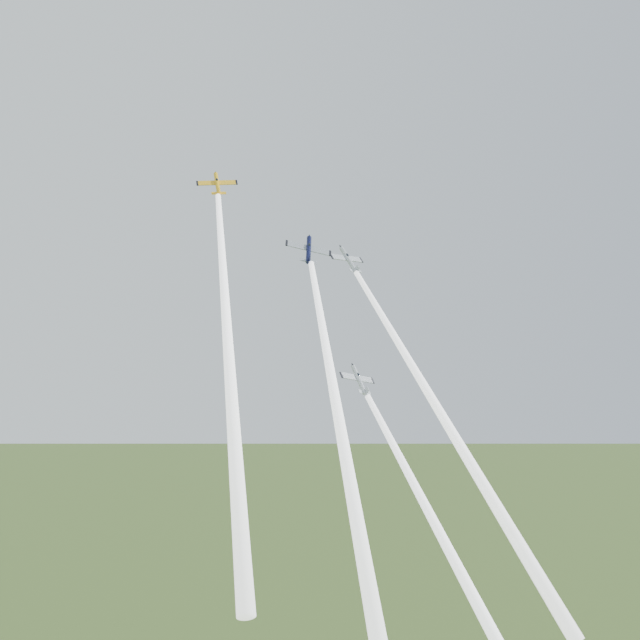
{
  "coord_description": "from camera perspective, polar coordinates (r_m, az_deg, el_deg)",
  "views": [
    {
      "loc": [
        -47.18,
        -128.7,
        82.57
      ],
      "look_at": [
        0.0,
        -6.0,
        92.0
      ],
      "focal_mm": 45.0,
      "sensor_mm": 36.0,
      "label": 1
    }
  ],
  "objects": [
    {
      "name": "smoke_trail_yellow",
      "position": [
        114.43,
        -6.48,
        -2.95
      ],
      "size": [
        9.69,
        46.65,
        59.29
      ],
      "primitive_type": null,
      "rotation": [
        -0.66,
        0.0,
        -0.16
      ],
      "color": "white"
    },
    {
      "name": "plane_silver_low",
      "position": [
        126.8,
        2.78,
        -4.26
      ],
      "size": [
        7.65,
        7.32,
        7.06
      ],
      "primitive_type": null,
      "rotation": [
        0.91,
        0.13,
        0.33
      ],
      "color": "#AFB6BE"
    },
    {
      "name": "plane_yellow",
      "position": [
        142.87,
        -7.32,
        9.58
      ],
      "size": [
        7.54,
        6.4,
        6.84
      ],
      "primitive_type": null,
      "rotation": [
        0.91,
        -0.08,
        -0.16
      ],
      "color": "yellow"
    },
    {
      "name": "smoke_trail_silver_right",
      "position": [
        130.32,
        9.32,
        -7.81
      ],
      "size": [
        18.09,
        42.63,
        56.56
      ],
      "primitive_type": null,
      "rotation": [
        -0.66,
        0.0,
        0.36
      ],
      "color": "white"
    },
    {
      "name": "smoke_trail_navy",
      "position": [
        111.94,
        1.5,
        -7.92
      ],
      "size": [
        8.73,
        42.8,
        54.23
      ],
      "primitive_type": null,
      "rotation": [
        -0.66,
        0.0,
        -0.15
      ],
      "color": "white"
    },
    {
      "name": "plane_silver_right",
      "position": [
        147.47,
        2.04,
        4.31
      ],
      "size": [
        9.49,
        8.2,
        7.02
      ],
      "primitive_type": null,
      "rotation": [
        0.91,
        -0.01,
        0.36
      ],
      "color": "silver"
    },
    {
      "name": "smoke_trail_silver_low",
      "position": [
        115.34,
        10.43,
        -18.04
      ],
      "size": [
        15.2,
        39.36,
        51.45
      ],
      "primitive_type": null,
      "rotation": [
        -0.66,
        0.0,
        0.33
      ],
      "color": "white"
    },
    {
      "name": "plane_navy",
      "position": [
        135.4,
        -0.81,
        5.02
      ],
      "size": [
        9.75,
        6.85,
        8.51
      ],
      "primitive_type": null,
      "rotation": [
        0.91,
        0.2,
        -0.15
      ],
      "color": "black"
    }
  ]
}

